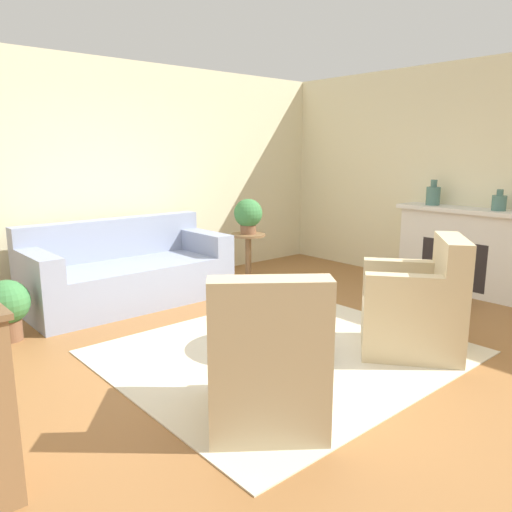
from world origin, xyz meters
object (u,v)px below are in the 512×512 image
Objects in this scene: armchair_left at (267,365)px; side_table at (248,250)px; couch at (128,274)px; potted_plant_floor at (7,305)px; ottoman_table at (280,319)px; potted_plant_on_side_table at (248,215)px; armchair_right at (418,309)px; vase_mantel_far at (499,202)px; vase_mantel_near at (433,195)px.

armchair_left reaches higher than side_table.
couch reaches higher than potted_plant_floor.
couch is 2.11× the size of armchair_left.
potted_plant_on_side_table is (1.31, 1.99, 0.62)m from ottoman_table.
armchair_left is 3.57m from side_table.
armchair_right is 2.26m from vase_mantel_far.
vase_mantel_near is at bearing 6.06° from ottoman_table.
side_table reaches higher than potted_plant_floor.
couch is 3.05m from armchair_left.
vase_mantel_far is at bearing -39.27° from couch.
armchair_right is at bearing -99.25° from side_table.
side_table is 2.67× the size of vase_mantel_far.
side_table is 2.47m from vase_mantel_near.
armchair_right is at bearing -99.25° from potted_plant_on_side_table.
armchair_right is 1.34× the size of ottoman_table.
armchair_left is at bearing 180.00° from armchair_right.
couch is at bearing 150.40° from vase_mantel_near.
armchair_left is 4.10m from vase_mantel_near.
vase_mantel_near is at bearing 90.00° from vase_mantel_far.
armchair_right reaches higher than couch.
ottoman_table is 1.40× the size of potted_plant_floor.
side_table is (0.46, 2.80, 0.04)m from armchair_right.
potted_plant_floor is (-4.69, 1.49, -0.84)m from vase_mantel_near.
armchair_right reaches higher than ottoman_table.
couch is at bearing 15.58° from potted_plant_floor.
ottoman_table is at bearing 136.69° from armchair_right.
couch is 1.45m from potted_plant_floor.
armchair_left is at bearing -163.76° from vase_mantel_near.
vase_mantel_near is (1.65, -1.68, 0.74)m from side_table.
armchair_left is 3.94m from vase_mantel_far.
vase_mantel_far reaches higher than ottoman_table.
armchair_left is 2.74m from potted_plant_floor.
ottoman_table is 2.46m from potted_plant_on_side_table.
armchair_right is at bearing -68.29° from couch.
ottoman_table is at bearing -123.46° from side_table.
vase_mantel_far is at bearing -56.56° from side_table.
vase_mantel_near is 0.82m from vase_mantel_far.
vase_mantel_far is at bearing -56.56° from potted_plant_on_side_table.
ottoman_table is 1.24× the size of side_table.
vase_mantel_far is 0.53× the size of potted_plant_on_side_table.
side_table is (1.31, 1.99, 0.15)m from ottoman_table.
potted_plant_on_side_table is 0.81× the size of potted_plant_floor.
ottoman_table is 1.73× the size of potted_plant_on_side_table.
vase_mantel_far is at bearing -26.20° from potted_plant_floor.
potted_plant_floor is (-4.69, 2.31, -0.81)m from vase_mantel_far.
armchair_right is 4.41× the size of vase_mantel_far.
couch reaches higher than ottoman_table.
armchair_right is 2.32× the size of potted_plant_on_side_table.
armchair_left is 1.34× the size of ottoman_table.
couch is 9.32× the size of vase_mantel_far.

